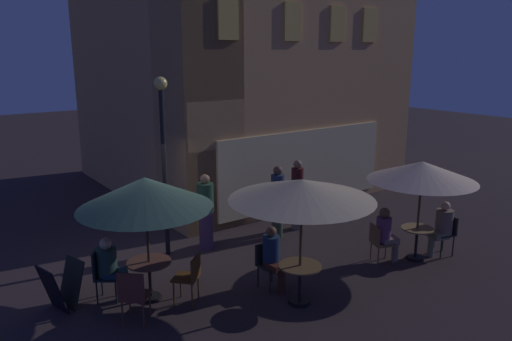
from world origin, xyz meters
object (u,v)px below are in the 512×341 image
Objects in this scene: cafe_chair_2 at (446,231)px; cafe_chair_3 at (102,271)px; cafe_chair_5 at (190,274)px; cafe_table_2 at (150,271)px; cafe_table_0 at (300,275)px; patio_umbrella_2 at (145,193)px; patron_standing_6 at (206,212)px; cafe_chair_1 at (379,240)px; patron_standing_4 at (297,194)px; patio_umbrella_1 at (422,172)px; patron_standing_5 at (277,201)px; cafe_table_1 at (417,237)px; patron_seated_2 at (442,225)px; patron_seated_3 at (110,265)px; menu_sandwich_board at (62,286)px; cafe_chair_0 at (268,260)px; cafe_chair_4 at (133,293)px; patron_seated_0 at (273,254)px; patio_umbrella_0 at (302,190)px; patron_seated_1 at (386,232)px; street_lamp_near_corner at (163,141)px.

cafe_chair_3 is at bearing -3.63° from cafe_chair_2.
cafe_table_2 is at bearing -0.00° from cafe_chair_5.
cafe_table_0 is 0.32× the size of patio_umbrella_2.
patio_umbrella_2 is 2.74m from patron_standing_6.
cafe_chair_1 is 0.47× the size of patron_standing_4.
patron_standing_5 is at bearing 120.16° from patio_umbrella_1.
cafe_table_1 is 0.30× the size of patio_umbrella_2.
patron_seated_3 is at bearing -3.40° from patron_seated_2.
cafe_table_1 is at bearing -18.10° from patio_umbrella_2.
patron_standing_5 reaches higher than cafe_chair_1.
cafe_chair_0 is (3.42, -1.43, 0.09)m from menu_sandwich_board.
cafe_chair_3 is at bearing 141.74° from cafe_table_0.
cafe_chair_2 is at bearing 14.55° from patron_seated_3.
cafe_chair_2 reaches higher than cafe_table_2.
cafe_chair_1 is (2.54, -0.55, -0.01)m from cafe_chair_0.
patio_umbrella_1 is 2.37× the size of cafe_chair_4.
cafe_table_1 is 0.40× the size of patron_standing_4.
cafe_chair_2 reaches higher than cafe_table_0.
cafe_chair_5 is 0.50× the size of patron_standing_4.
patio_umbrella_0 is at bearing -0.00° from patron_seated_0.
cafe_chair_1 is 0.47× the size of patron_standing_5.
patron_seated_0 reaches higher than menu_sandwich_board.
patron_seated_3 is 2.83m from patron_standing_6.
cafe_chair_1 is at bearing 7.19° from cafe_table_0.
patron_seated_0 is (-3.34, 0.76, -1.27)m from patio_umbrella_1.
cafe_chair_0 is at bearing 0.76° from cafe_chair_2.
cafe_chair_2 is at bearing 14.25° from cafe_chair_3.
patron_seated_2 is (6.02, -1.94, 0.14)m from cafe_table_2.
patio_umbrella_1 is at bearing 74.22° from patron_seated_0.
patron_seated_1 is (4.71, -1.47, 0.14)m from cafe_table_2.
patron_standing_5 is at bearing 136.63° from patron_seated_0.
cafe_chair_3 is at bearing 159.86° from cafe_table_1.
cafe_chair_1 is 0.68× the size of patron_seated_2.
patio_umbrella_0 reaches higher than cafe_chair_2.
patio_umbrella_0 is 2.65× the size of cafe_chair_4.
patio_umbrella_0 is at bearing -43.35° from patron_standing_4.
patron_seated_2 reaches higher than menu_sandwich_board.
patron_standing_6 is at bearing 136.23° from patio_umbrella_1.
cafe_table_2 is 0.88× the size of cafe_chair_5.
cafe_chair_2 is (6.14, -1.98, -0.00)m from cafe_table_2.
street_lamp_near_corner is 2.23× the size of patron_standing_6.
patron_standing_5 reaches higher than patron_seated_0.
cafe_chair_2 is (4.06, -0.26, 0.01)m from cafe_table_0.
cafe_table_2 is 3.12m from patio_umbrella_0.
patron_seated_3 is at bearing 141.55° from patio_umbrella_0.
cafe_chair_1 is at bearing -17.09° from patio_umbrella_2.
patron_seated_0 is at bearing -165.55° from cafe_chair_1.
patron_standing_5 is (1.69, 2.75, 0.37)m from cafe_table_0.
cafe_chair_0 is at bearing 0.78° from patron_seated_2.
cafe_table_1 is 0.76m from patron_seated_1.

